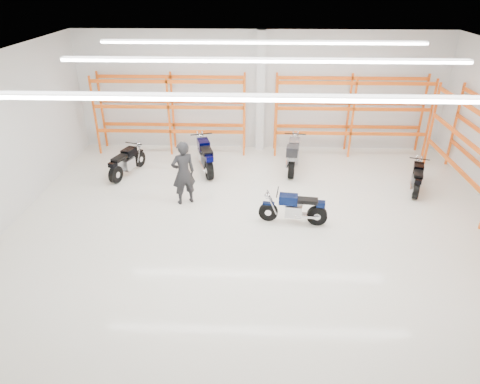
{
  "coord_description": "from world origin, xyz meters",
  "views": [
    {
      "loc": [
        -0.18,
        -10.27,
        6.33
      ],
      "look_at": [
        -0.58,
        0.5,
        0.76
      ],
      "focal_mm": 32.0,
      "sensor_mm": 36.0,
      "label": 1
    }
  ],
  "objects_px": {
    "motorcycle_back_c": "(293,155)",
    "motorcycle_back_d": "(417,178)",
    "motorcycle_back_b": "(205,156)",
    "structural_column": "(260,93)",
    "motorcycle_main": "(296,209)",
    "standing_man": "(183,173)",
    "motorcycle_back_a": "(126,163)"
  },
  "relations": [
    {
      "from": "motorcycle_back_b",
      "to": "structural_column",
      "type": "height_order",
      "value": "structural_column"
    },
    {
      "from": "motorcycle_back_a",
      "to": "standing_man",
      "type": "height_order",
      "value": "standing_man"
    },
    {
      "from": "motorcycle_main",
      "to": "motorcycle_back_c",
      "type": "bearing_deg",
      "value": 87.36
    },
    {
      "from": "structural_column",
      "to": "motorcycle_main",
      "type": "bearing_deg",
      "value": -80.0
    },
    {
      "from": "motorcycle_back_d",
      "to": "standing_man",
      "type": "relative_size",
      "value": 0.92
    },
    {
      "from": "standing_man",
      "to": "structural_column",
      "type": "xyz_separation_m",
      "value": [
        2.29,
        4.6,
        1.26
      ]
    },
    {
      "from": "motorcycle_back_a",
      "to": "structural_column",
      "type": "height_order",
      "value": "structural_column"
    },
    {
      "from": "standing_man",
      "to": "structural_column",
      "type": "height_order",
      "value": "structural_column"
    },
    {
      "from": "motorcycle_back_c",
      "to": "motorcycle_back_d",
      "type": "bearing_deg",
      "value": -20.26
    },
    {
      "from": "motorcycle_back_a",
      "to": "standing_man",
      "type": "distance_m",
      "value": 3.03
    },
    {
      "from": "standing_man",
      "to": "structural_column",
      "type": "distance_m",
      "value": 5.29
    },
    {
      "from": "motorcycle_back_d",
      "to": "structural_column",
      "type": "distance_m",
      "value": 6.41
    },
    {
      "from": "motorcycle_back_b",
      "to": "standing_man",
      "type": "relative_size",
      "value": 1.16
    },
    {
      "from": "motorcycle_back_c",
      "to": "motorcycle_back_a",
      "type": "bearing_deg",
      "value": -173.92
    },
    {
      "from": "motorcycle_back_b",
      "to": "motorcycle_back_d",
      "type": "bearing_deg",
      "value": -10.7
    },
    {
      "from": "motorcycle_back_c",
      "to": "motorcycle_main",
      "type": "bearing_deg",
      "value": -92.64
    },
    {
      "from": "motorcycle_back_a",
      "to": "structural_column",
      "type": "distance_m",
      "value": 5.64
    },
    {
      "from": "motorcycle_back_a",
      "to": "motorcycle_back_b",
      "type": "distance_m",
      "value": 2.73
    },
    {
      "from": "motorcycle_back_a",
      "to": "motorcycle_back_c",
      "type": "relative_size",
      "value": 0.81
    },
    {
      "from": "motorcycle_main",
      "to": "motorcycle_back_b",
      "type": "height_order",
      "value": "motorcycle_back_b"
    },
    {
      "from": "standing_man",
      "to": "motorcycle_back_d",
      "type": "bearing_deg",
      "value": 161.2
    },
    {
      "from": "motorcycle_back_a",
      "to": "motorcycle_back_b",
      "type": "xyz_separation_m",
      "value": [
        2.69,
        0.5,
        0.08
      ]
    },
    {
      "from": "motorcycle_back_a",
      "to": "motorcycle_back_d",
      "type": "bearing_deg",
      "value": -4.82
    },
    {
      "from": "motorcycle_back_c",
      "to": "standing_man",
      "type": "relative_size",
      "value": 1.22
    },
    {
      "from": "motorcycle_back_b",
      "to": "motorcycle_back_d",
      "type": "distance_m",
      "value": 7.08
    },
    {
      "from": "standing_man",
      "to": "motorcycle_main",
      "type": "bearing_deg",
      "value": 134.77
    },
    {
      "from": "motorcycle_main",
      "to": "standing_man",
      "type": "xyz_separation_m",
      "value": [
        -3.3,
        1.08,
        0.55
      ]
    },
    {
      "from": "standing_man",
      "to": "motorcycle_back_b",
      "type": "bearing_deg",
      "value": -125.93
    },
    {
      "from": "motorcycle_back_d",
      "to": "motorcycle_back_b",
      "type": "bearing_deg",
      "value": 169.3
    },
    {
      "from": "motorcycle_main",
      "to": "standing_man",
      "type": "bearing_deg",
      "value": 161.89
    },
    {
      "from": "motorcycle_main",
      "to": "motorcycle_back_b",
      "type": "relative_size",
      "value": 0.83
    },
    {
      "from": "motorcycle_back_c",
      "to": "standing_man",
      "type": "xyz_separation_m",
      "value": [
        -3.46,
        -2.5,
        0.4
      ]
    }
  ]
}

